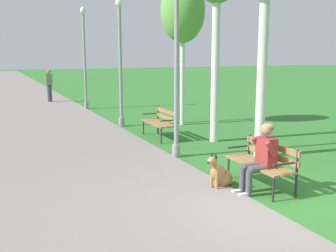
{
  "coord_description": "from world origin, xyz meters",
  "views": [
    {
      "loc": [
        -4.1,
        -4.94,
        2.46
      ],
      "look_at": [
        -0.59,
        2.91,
        0.9
      ],
      "focal_mm": 43.24,
      "sensor_mm": 36.0,
      "label": 1
    }
  ],
  "objects_px": {
    "dog_shepherd": "(220,174)",
    "birch_tree_fourth": "(183,11)",
    "pedestrian_distant": "(49,86)",
    "person_seated_on_near_bench": "(261,155)",
    "lamp_post_far": "(85,57)",
    "park_bench_near": "(263,160)",
    "lamp_post_mid": "(120,61)",
    "park_bench_mid": "(161,121)",
    "lamp_post_near": "(177,62)"
  },
  "relations": [
    {
      "from": "birch_tree_fourth",
      "to": "pedestrian_distant",
      "type": "height_order",
      "value": "birch_tree_fourth"
    },
    {
      "from": "park_bench_near",
      "to": "lamp_post_mid",
      "type": "height_order",
      "value": "lamp_post_mid"
    },
    {
      "from": "lamp_post_near",
      "to": "lamp_post_far",
      "type": "relative_size",
      "value": 0.99
    },
    {
      "from": "person_seated_on_near_bench",
      "to": "lamp_post_near",
      "type": "xyz_separation_m",
      "value": [
        -0.3,
        2.89,
        1.57
      ]
    },
    {
      "from": "park_bench_near",
      "to": "park_bench_mid",
      "type": "distance_m",
      "value": 4.82
    },
    {
      "from": "park_bench_mid",
      "to": "pedestrian_distant",
      "type": "xyz_separation_m",
      "value": [
        -1.71,
        10.28,
        0.33
      ]
    },
    {
      "from": "lamp_post_near",
      "to": "lamp_post_mid",
      "type": "bearing_deg",
      "value": 89.35
    },
    {
      "from": "lamp_post_near",
      "to": "lamp_post_mid",
      "type": "xyz_separation_m",
      "value": [
        0.05,
        4.45,
        -0.07
      ]
    },
    {
      "from": "pedestrian_distant",
      "to": "person_seated_on_near_bench",
      "type": "bearing_deg",
      "value": -84.49
    },
    {
      "from": "person_seated_on_near_bench",
      "to": "lamp_post_mid",
      "type": "relative_size",
      "value": 0.3
    },
    {
      "from": "park_bench_mid",
      "to": "lamp_post_mid",
      "type": "xyz_separation_m",
      "value": [
        -0.48,
        2.3,
        1.67
      ]
    },
    {
      "from": "person_seated_on_near_bench",
      "to": "lamp_post_far",
      "type": "height_order",
      "value": "lamp_post_far"
    },
    {
      "from": "person_seated_on_near_bench",
      "to": "pedestrian_distant",
      "type": "height_order",
      "value": "pedestrian_distant"
    },
    {
      "from": "park_bench_near",
      "to": "dog_shepherd",
      "type": "bearing_deg",
      "value": 159.43
    },
    {
      "from": "park_bench_near",
      "to": "park_bench_mid",
      "type": "xyz_separation_m",
      "value": [
        0.03,
        4.82,
        0.0
      ]
    },
    {
      "from": "lamp_post_mid",
      "to": "pedestrian_distant",
      "type": "bearing_deg",
      "value": 98.79
    },
    {
      "from": "lamp_post_near",
      "to": "lamp_post_mid",
      "type": "distance_m",
      "value": 4.46
    },
    {
      "from": "birch_tree_fourth",
      "to": "park_bench_near",
      "type": "bearing_deg",
      "value": -103.39
    },
    {
      "from": "dog_shepherd",
      "to": "pedestrian_distant",
      "type": "bearing_deg",
      "value": 93.66
    },
    {
      "from": "dog_shepherd",
      "to": "lamp_post_mid",
      "type": "xyz_separation_m",
      "value": [
        0.28,
        6.85,
        1.92
      ]
    },
    {
      "from": "lamp_post_near",
      "to": "birch_tree_fourth",
      "type": "relative_size",
      "value": 0.89
    },
    {
      "from": "lamp_post_far",
      "to": "pedestrian_distant",
      "type": "bearing_deg",
      "value": 109.89
    },
    {
      "from": "park_bench_near",
      "to": "lamp_post_far",
      "type": "height_order",
      "value": "lamp_post_far"
    },
    {
      "from": "lamp_post_far",
      "to": "birch_tree_fourth",
      "type": "height_order",
      "value": "birch_tree_fourth"
    },
    {
      "from": "lamp_post_mid",
      "to": "birch_tree_fourth",
      "type": "height_order",
      "value": "birch_tree_fourth"
    },
    {
      "from": "dog_shepherd",
      "to": "pedestrian_distant",
      "type": "distance_m",
      "value": 14.87
    },
    {
      "from": "park_bench_near",
      "to": "pedestrian_distant",
      "type": "distance_m",
      "value": 15.2
    },
    {
      "from": "person_seated_on_near_bench",
      "to": "lamp_post_mid",
      "type": "bearing_deg",
      "value": 91.91
    },
    {
      "from": "park_bench_mid",
      "to": "birch_tree_fourth",
      "type": "height_order",
      "value": "birch_tree_fourth"
    },
    {
      "from": "person_seated_on_near_bench",
      "to": "lamp_post_far",
      "type": "distance_m",
      "value": 12.29
    },
    {
      "from": "dog_shepherd",
      "to": "pedestrian_distant",
      "type": "xyz_separation_m",
      "value": [
        -0.95,
        14.83,
        0.58
      ]
    },
    {
      "from": "birch_tree_fourth",
      "to": "pedestrian_distant",
      "type": "relative_size",
      "value": 2.97
    },
    {
      "from": "park_bench_near",
      "to": "birch_tree_fourth",
      "type": "relative_size",
      "value": 0.31
    },
    {
      "from": "lamp_post_far",
      "to": "birch_tree_fourth",
      "type": "bearing_deg",
      "value": -68.53
    },
    {
      "from": "lamp_post_mid",
      "to": "birch_tree_fourth",
      "type": "xyz_separation_m",
      "value": [
        2.02,
        -0.55,
        1.63
      ]
    },
    {
      "from": "lamp_post_mid",
      "to": "pedestrian_distant",
      "type": "distance_m",
      "value": 8.18
    },
    {
      "from": "dog_shepherd",
      "to": "lamp_post_mid",
      "type": "distance_m",
      "value": 7.12
    },
    {
      "from": "dog_shepherd",
      "to": "birch_tree_fourth",
      "type": "height_order",
      "value": "birch_tree_fourth"
    },
    {
      "from": "park_bench_mid",
      "to": "dog_shepherd",
      "type": "distance_m",
      "value": 4.62
    },
    {
      "from": "lamp_post_near",
      "to": "pedestrian_distant",
      "type": "height_order",
      "value": "lamp_post_near"
    },
    {
      "from": "lamp_post_near",
      "to": "park_bench_near",
      "type": "bearing_deg",
      "value": -79.35
    },
    {
      "from": "dog_shepherd",
      "to": "lamp_post_far",
      "type": "xyz_separation_m",
      "value": [
        0.18,
        11.7,
        2.02
      ]
    },
    {
      "from": "park_bench_near",
      "to": "person_seated_on_near_bench",
      "type": "distance_m",
      "value": 0.34
    },
    {
      "from": "dog_shepherd",
      "to": "birch_tree_fourth",
      "type": "xyz_separation_m",
      "value": [
        2.3,
        6.31,
        3.55
      ]
    },
    {
      "from": "lamp_post_near",
      "to": "birch_tree_fourth",
      "type": "distance_m",
      "value": 4.69
    },
    {
      "from": "pedestrian_distant",
      "to": "lamp_post_mid",
      "type": "bearing_deg",
      "value": -81.21
    },
    {
      "from": "person_seated_on_near_bench",
      "to": "lamp_post_mid",
      "type": "height_order",
      "value": "lamp_post_mid"
    },
    {
      "from": "pedestrian_distant",
      "to": "birch_tree_fourth",
      "type": "bearing_deg",
      "value": -69.11
    },
    {
      "from": "lamp_post_far",
      "to": "pedestrian_distant",
      "type": "xyz_separation_m",
      "value": [
        -1.13,
        3.13,
        -1.44
      ]
    },
    {
      "from": "dog_shepherd",
      "to": "pedestrian_distant",
      "type": "relative_size",
      "value": 0.49
    }
  ]
}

